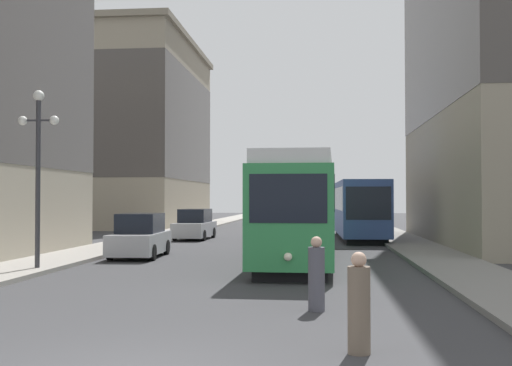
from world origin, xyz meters
TOP-DOWN VIEW (x-y plane):
  - sidewalk_left at (-7.41, 40.00)m, footprint 2.71×120.00m
  - sidewalk_right at (7.41, 40.00)m, footprint 2.71×120.00m
  - streetcar at (1.96, 15.94)m, footprint 2.97×13.36m
  - transit_bus at (5.08, 30.03)m, footprint 2.84×11.89m
  - parked_car_left_near at (-4.75, 28.90)m, footprint 1.98×4.77m
  - parked_car_left_mid at (-4.75, 17.20)m, footprint 2.02×4.39m
  - pedestrian_crossing_near at (2.59, 5.37)m, footprint 0.36×0.36m
  - pedestrian_crossing_far at (3.26, 1.66)m, footprint 0.36×0.36m
  - lamp_post_left_near at (-6.65, 11.69)m, footprint 1.41×0.36m
  - building_left_corner at (-15.27, 47.39)m, footprint 13.61×20.31m

SIDE VIEW (x-z plane):
  - sidewalk_left at x=-7.41m, z-range 0.00..0.15m
  - sidewalk_right at x=7.41m, z-range 0.00..0.15m
  - pedestrian_crossing_far at x=3.26m, z-range -0.06..1.54m
  - pedestrian_crossing_near at x=2.59m, z-range -0.06..1.56m
  - parked_car_left_mid at x=-4.75m, z-range -0.07..1.75m
  - parked_car_left_near at x=-4.75m, z-range -0.07..1.75m
  - transit_bus at x=5.08m, z-range 0.22..3.67m
  - streetcar at x=1.96m, z-range 0.16..4.05m
  - lamp_post_left_near at x=-6.65m, z-range 1.05..6.95m
  - building_left_corner at x=-15.27m, z-range 0.22..16.94m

